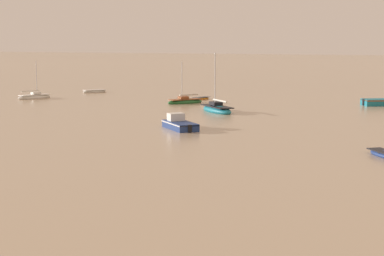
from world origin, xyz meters
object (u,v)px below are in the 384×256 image
Objects in this scene: sailboat_moored_1 at (185,101)px; motorboat_moored_2 at (177,125)px; sailboat_moored_2 at (217,109)px; sailboat_moored_3 at (34,97)px; rowboat_moored_1 at (95,91)px; rowboat_moored_4 at (201,99)px.

motorboat_moored_2 is at bearing 57.07° from sailboat_moored_1.
sailboat_moored_2 is 1.26× the size of sailboat_moored_3.
sailboat_moored_3 is (-0.81, -13.36, 0.08)m from rowboat_moored_1.
motorboat_moored_2 is at bearing 140.01° from sailboat_moored_2.
sailboat_moored_3 reaches higher than rowboat_moored_1.
sailboat_moored_1 is 1.02× the size of sailboat_moored_3.
sailboat_moored_3 is at bearing 11.59° from motorboat_moored_2.
sailboat_moored_2 reaches higher than sailboat_moored_3.
sailboat_moored_1 reaches higher than motorboat_moored_2.
rowboat_moored_1 is 0.75× the size of motorboat_moored_2.
rowboat_moored_1 is at bearing -82.83° from sailboat_moored_1.
rowboat_moored_4 is 16.51m from sailboat_moored_2.
motorboat_moored_2 is at bearing -98.45° from sailboat_moored_3.
rowboat_moored_4 is (21.37, -3.08, -0.04)m from rowboat_moored_1.
sailboat_moored_2 is at bearing -40.07° from motorboat_moored_2.
rowboat_moored_4 is 0.43× the size of sailboat_moored_2.
rowboat_moored_4 is at bearing -46.08° from sailboat_moored_3.
rowboat_moored_1 is at bearing 10.41° from sailboat_moored_2.
sailboat_moored_2 is 31.58m from sailboat_moored_3.
sailboat_moored_2 is at bearing 78.34° from sailboat_moored_1.
sailboat_moored_1 reaches higher than rowboat_moored_1.
rowboat_moored_4 is (-0.75, 6.21, -0.13)m from sailboat_moored_1.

